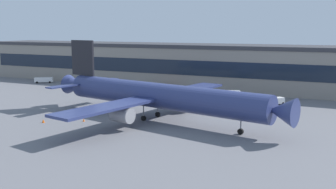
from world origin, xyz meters
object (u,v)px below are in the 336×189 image
at_px(airliner, 156,95).
at_px(follow_me_car, 165,87).
at_px(crew_van, 231,95).
at_px(traffic_cone_0, 43,121).
at_px(traffic_cone_1, 84,120).
at_px(baggage_tug, 277,100).
at_px(belt_loader, 44,80).

distance_m(airliner, follow_me_car, 40.64).
relative_size(crew_van, traffic_cone_0, 7.79).
xyz_separation_m(airliner, follow_me_car, (-16.16, 37.05, -4.22)).
relative_size(crew_van, traffic_cone_1, 9.73).
distance_m(traffic_cone_0, traffic_cone_1, 8.26).
bearing_deg(airliner, baggage_tug, 55.06).
distance_m(belt_loader, baggage_tug, 83.88).
height_order(belt_loader, crew_van, crew_van).
xyz_separation_m(airliner, traffic_cone_1, (-13.13, -8.09, -5.02)).
bearing_deg(crew_van, follow_me_car, 164.23).
bearing_deg(traffic_cone_1, belt_loader, 139.98).
distance_m(belt_loader, crew_van, 71.04).
distance_m(belt_loader, traffic_cone_1, 65.93).
height_order(baggage_tug, traffic_cone_1, baggage_tug).
height_order(traffic_cone_0, traffic_cone_1, traffic_cone_0).
relative_size(follow_me_car, traffic_cone_1, 7.94).
bearing_deg(belt_loader, airliner, -28.33).
distance_m(baggage_tug, traffic_cone_1, 49.59).
relative_size(airliner, traffic_cone_1, 101.02).
bearing_deg(follow_me_car, belt_loader, -176.69).
distance_m(airliner, baggage_tug, 35.30).
height_order(crew_van, follow_me_car, crew_van).
bearing_deg(belt_loader, traffic_cone_1, -40.02).
bearing_deg(follow_me_car, crew_van, -15.77).
bearing_deg(baggage_tug, follow_me_car, 167.08).
bearing_deg(traffic_cone_1, crew_van, 62.04).
relative_size(belt_loader, traffic_cone_0, 8.89).
xyz_separation_m(airliner, traffic_cone_0, (-20.01, -12.66, -4.94)).
relative_size(baggage_tug, follow_me_car, 0.87).
distance_m(belt_loader, follow_me_car, 47.55).
bearing_deg(crew_van, belt_loader, 176.87).
distance_m(follow_me_car, traffic_cone_1, 45.25).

